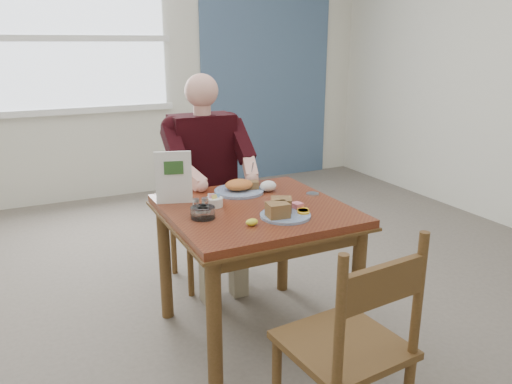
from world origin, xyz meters
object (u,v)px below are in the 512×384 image
far_plate (240,188)px  chair_near (351,348)px  chair_far (203,211)px  diner (207,166)px  near_plate (283,210)px  table (255,227)px

far_plate → chair_near: bearing=-94.0°
chair_near → far_plate: bearing=86.0°
chair_far → far_plate: chair_far is taller
diner → far_plate: diner is taller
chair_far → near_plate: chair_far is taller
diner → far_plate: (0.03, -0.44, -0.03)m
table → chair_near: (-0.05, -0.92, -0.16)m
chair_far → far_plate: (0.03, -0.53, 0.30)m
near_plate → far_plate: (-0.02, 0.46, -0.00)m
chair_far → far_plate: 0.61m
chair_far → near_plate: (0.06, -1.00, 0.30)m
far_plate → near_plate: bearing=-87.3°
chair_near → far_plate: chair_near is taller
chair_far → chair_near: bearing=-91.6°
chair_near → far_plate: 1.23m
near_plate → table: bearing=105.8°
chair_far → diner: bearing=-90.0°
diner → near_plate: 0.91m
chair_far → chair_near: (-0.05, -1.72, 0.00)m
table → near_plate: 0.25m
table → diner: diner is taller
table → chair_far: size_ratio=0.97×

